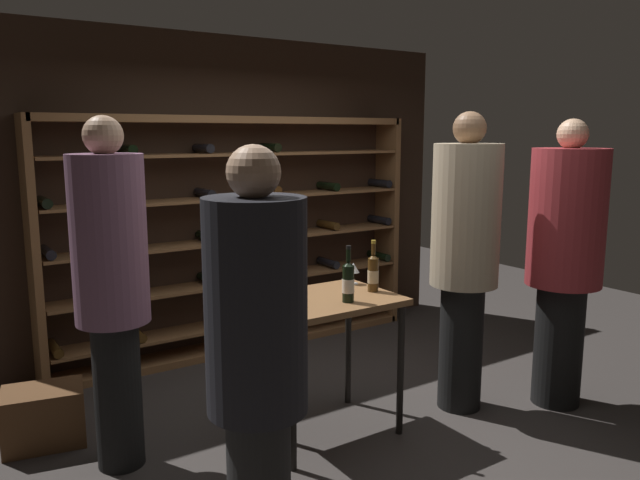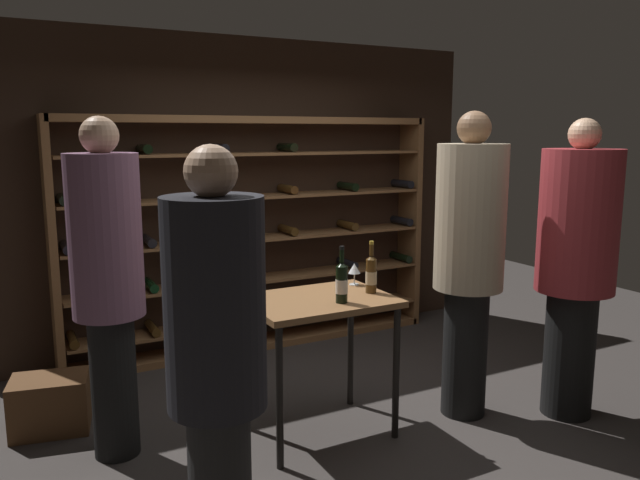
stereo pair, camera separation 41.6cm
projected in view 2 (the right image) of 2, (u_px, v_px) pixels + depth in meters
name	position (u px, v px, depth m)	size (l,w,h in m)	color
ground_plane	(350.00, 417.00, 4.29)	(9.76, 9.76, 0.00)	#383330
back_wall	(247.00, 194.00, 5.69)	(4.62, 0.10, 2.78)	#332319
wine_rack	(255.00, 235.00, 5.57)	(3.44, 0.32, 2.08)	brown
tasting_table	(319.00, 316.00, 3.94)	(0.91, 0.67, 0.91)	brown
person_guest_blue_shirt	(576.00, 256.00, 4.17)	(0.52, 0.52, 2.04)	black
person_guest_khaki	(107.00, 273.00, 3.62)	(0.42, 0.42, 2.04)	black
person_bystander_red_print	(469.00, 251.00, 4.17)	(0.47, 0.47, 2.08)	black
person_bystander_dark_jacket	(216.00, 352.00, 2.56)	(0.42, 0.42, 1.90)	black
wine_crate	(50.00, 404.00, 4.08)	(0.48, 0.34, 0.36)	brown
wine_bottle_amber_reserve	(371.00, 274.00, 4.03)	(0.07, 0.07, 0.34)	#4C3314
wine_bottle_gold_foil	(342.00, 282.00, 3.79)	(0.08, 0.08, 0.35)	black
wine_glass_stemmed_center	(354.00, 269.00, 4.24)	(0.08, 0.08, 0.15)	silver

